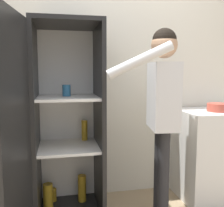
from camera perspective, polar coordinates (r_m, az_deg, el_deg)
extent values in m
cube|color=silver|center=(2.72, -2.63, 6.41)|extent=(7.00, 0.06, 2.55)
cube|color=black|center=(2.38, -9.95, 16.74)|extent=(0.60, 0.58, 0.04)
cube|color=white|center=(2.65, -9.76, -2.64)|extent=(0.60, 0.03, 1.66)
cube|color=black|center=(2.39, -16.28, -3.86)|extent=(0.03, 0.58, 1.66)
cube|color=black|center=(2.41, -2.83, -3.50)|extent=(0.04, 0.58, 1.66)
cube|color=white|center=(2.44, -9.41, -9.30)|extent=(0.53, 0.51, 0.02)
cube|color=white|center=(2.35, -9.63, 1.25)|extent=(0.53, 0.51, 0.02)
cube|color=black|center=(1.83, -20.39, -7.24)|extent=(0.14, 0.60, 1.66)
cylinder|color=#B78C1E|center=(2.71, -6.55, -17.84)|extent=(0.08, 0.08, 0.26)
cylinder|color=#B78C1E|center=(2.66, -13.75, -18.90)|extent=(0.09, 0.09, 0.23)
cylinder|color=#B78C1E|center=(2.58, -6.00, -5.82)|extent=(0.06, 0.06, 0.19)
cylinder|color=#B78C1E|center=(2.79, -12.70, -18.82)|extent=(0.07, 0.07, 0.12)
cylinder|color=teal|center=(2.37, -9.88, 2.81)|extent=(0.07, 0.07, 0.10)
cylinder|color=#262628|center=(2.39, 11.16, -15.24)|extent=(0.10, 0.10, 0.81)
cylinder|color=#262628|center=(2.53, 10.25, -13.95)|extent=(0.10, 0.10, 0.81)
cube|color=silver|center=(2.30, 11.07, 1.64)|extent=(0.27, 0.41, 0.57)
sphere|color=tan|center=(2.30, 11.32, 12.38)|extent=(0.22, 0.22, 0.22)
sphere|color=black|center=(2.30, 11.35, 13.34)|extent=(0.20, 0.20, 0.20)
cylinder|color=silver|center=(2.03, 6.08, 9.36)|extent=(0.53, 0.15, 0.30)
cylinder|color=silver|center=(2.51, 9.84, 1.43)|extent=(0.08, 0.08, 0.54)
cube|color=white|center=(2.95, 21.31, -10.21)|extent=(0.72, 0.57, 0.91)
cylinder|color=#B24738|center=(2.78, 22.11, -0.80)|extent=(0.21, 0.21, 0.08)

